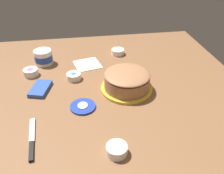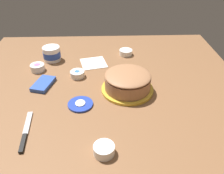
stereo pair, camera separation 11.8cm
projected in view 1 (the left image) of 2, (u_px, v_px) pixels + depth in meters
name	position (u px, v px, depth m)	size (l,w,h in m)	color
ground_plane	(104.00, 94.00, 1.19)	(1.54, 1.54, 0.00)	brown
frosted_cake	(127.00, 81.00, 1.20)	(0.27, 0.27, 0.11)	gold
frosting_tub	(43.00, 57.00, 1.44)	(0.11, 0.11, 0.09)	white
frosting_tub_lid	(83.00, 106.00, 1.10)	(0.12, 0.12, 0.02)	#233DAD
spreading_knife	(32.00, 142.00, 0.92)	(0.24, 0.04, 0.01)	silver
sprinkle_bowl_orange	(116.00, 150.00, 0.87)	(0.08, 0.08, 0.04)	white
sprinkle_bowl_blue	(74.00, 76.00, 1.30)	(0.08, 0.08, 0.04)	white
sprinkle_bowl_pink	(31.00, 72.00, 1.33)	(0.08, 0.08, 0.04)	white
sprinkle_bowl_green	(118.00, 52.00, 1.56)	(0.08, 0.08, 0.04)	white
candy_box_lower	(40.00, 89.00, 1.22)	(0.14, 0.08, 0.02)	#2D51B2
paper_napkin	(87.00, 64.00, 1.45)	(0.15, 0.15, 0.01)	white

